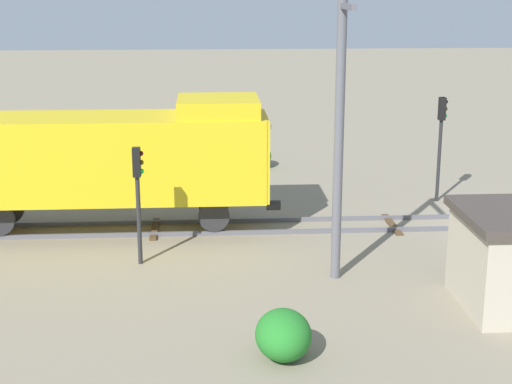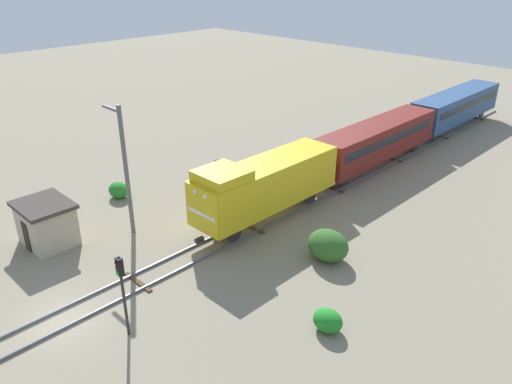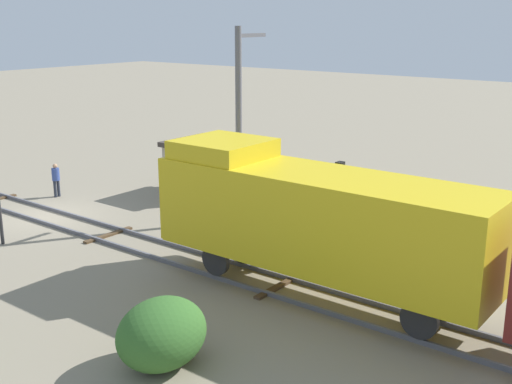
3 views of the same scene
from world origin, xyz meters
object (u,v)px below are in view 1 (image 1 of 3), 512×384
object	(u,v)px
locomotive	(114,155)
catenary_mast	(339,133)
traffic_signal_near	(441,130)
traffic_signal_mid	(138,183)

from	to	relation	value
locomotive	catenary_mast	distance (m)	8.84
locomotive	traffic_signal_near	size ratio (longest dim) A/B	2.74
locomotive	traffic_signal_mid	world-z (taller)	locomotive
locomotive	traffic_signal_mid	size ratio (longest dim) A/B	3.10
catenary_mast	traffic_signal_mid	bearing A→B (deg)	74.42
locomotive	traffic_signal_near	bearing A→B (deg)	-75.72
traffic_signal_near	catenary_mast	size ratio (longest dim) A/B	0.50
locomotive	traffic_signal_near	xyz separation A→B (m)	(3.20, -12.57, 0.17)
catenary_mast	traffic_signal_near	bearing A→B (deg)	-33.74
traffic_signal_near	traffic_signal_mid	size ratio (longest dim) A/B	1.13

